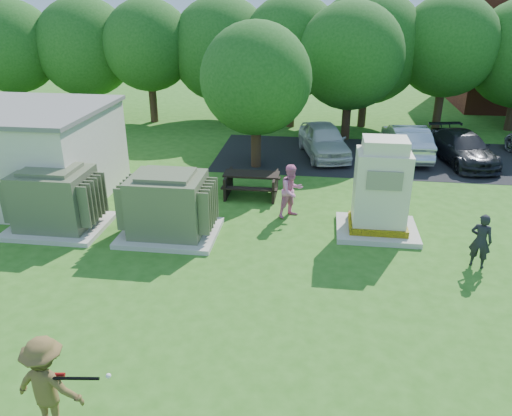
# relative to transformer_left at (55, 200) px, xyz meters

# --- Properties ---
(ground) EXTENTS (120.00, 120.00, 0.00)m
(ground) POSITION_rel_transformer_left_xyz_m (6.50, -4.50, -0.97)
(ground) COLOR #2D6619
(ground) RESTS_ON ground
(parking_strip) EXTENTS (20.00, 6.00, 0.01)m
(parking_strip) POSITION_rel_transformer_left_xyz_m (13.50, 9.00, -0.96)
(parking_strip) COLOR #232326
(parking_strip) RESTS_ON ground
(transformer_left) EXTENTS (3.00, 2.40, 2.07)m
(transformer_left) POSITION_rel_transformer_left_xyz_m (0.00, 0.00, 0.00)
(transformer_left) COLOR beige
(transformer_left) RESTS_ON ground
(transformer_right) EXTENTS (3.00, 2.40, 2.07)m
(transformer_right) POSITION_rel_transformer_left_xyz_m (3.70, 0.00, 0.00)
(transformer_right) COLOR beige
(transformer_right) RESTS_ON ground
(generator_cabinet) EXTENTS (2.53, 2.07, 3.08)m
(generator_cabinet) POSITION_rel_transformer_left_xyz_m (10.18, 1.06, 0.38)
(generator_cabinet) COLOR beige
(generator_cabinet) RESTS_ON ground
(picnic_table) EXTENTS (2.05, 1.54, 0.88)m
(picnic_table) POSITION_rel_transformer_left_xyz_m (5.78, 3.63, -0.42)
(picnic_table) COLOR black
(picnic_table) RESTS_ON ground
(batter) EXTENTS (1.27, 0.80, 1.88)m
(batter) POSITION_rel_transformer_left_xyz_m (3.87, -7.61, -0.03)
(batter) COLOR brown
(batter) RESTS_ON ground
(person_by_generator) EXTENTS (0.69, 0.59, 1.59)m
(person_by_generator) POSITION_rel_transformer_left_xyz_m (12.76, -0.76, -0.18)
(person_by_generator) COLOR black
(person_by_generator) RESTS_ON ground
(person_at_picnic) EXTENTS (1.13, 1.12, 1.84)m
(person_at_picnic) POSITION_rel_transformer_left_xyz_m (7.38, 1.92, -0.05)
(person_at_picnic) COLOR pink
(person_at_picnic) RESTS_ON ground
(car_white) EXTENTS (2.81, 4.75, 1.52)m
(car_white) POSITION_rel_transformer_left_xyz_m (8.41, 8.95, -0.21)
(car_white) COLOR silver
(car_white) RESTS_ON ground
(car_silver_a) EXTENTS (1.90, 4.63, 1.49)m
(car_silver_a) POSITION_rel_transformer_left_xyz_m (12.18, 9.37, -0.22)
(car_silver_a) COLOR silver
(car_silver_a) RESTS_ON ground
(car_dark) EXTENTS (2.70, 4.88, 1.34)m
(car_dark) POSITION_rel_transformer_left_xyz_m (14.55, 8.78, -0.30)
(car_dark) COLOR black
(car_dark) RESTS_ON ground
(batting_equipment) EXTENTS (1.01, 0.26, 0.09)m
(batting_equipment) POSITION_rel_transformer_left_xyz_m (4.46, -7.66, 0.26)
(batting_equipment) COLOR black
(batting_equipment) RESTS_ON ground
(tree_row) EXTENTS (41.30, 13.30, 7.30)m
(tree_row) POSITION_rel_transformer_left_xyz_m (8.25, 14.00, 3.18)
(tree_row) COLOR #47301E
(tree_row) RESTS_ON ground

